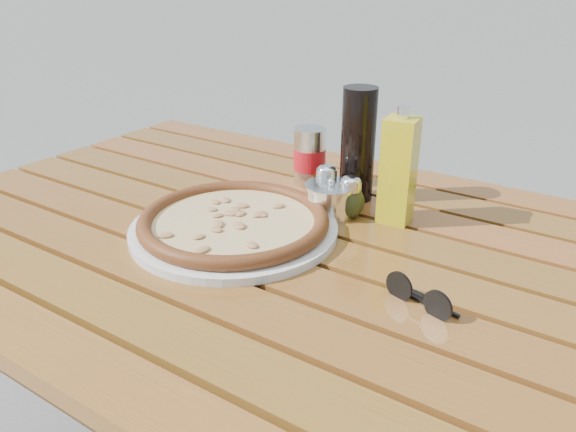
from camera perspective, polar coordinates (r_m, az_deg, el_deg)
The scene contains 10 objects.
table at distance 1.00m, azimuth -0.63°, elevation -5.91°, with size 1.40×0.90×0.75m.
plate at distance 0.98m, azimuth -5.50°, elevation -1.32°, with size 0.36×0.36×0.01m, color silver.
pizza at distance 0.97m, azimuth -5.53°, elevation -0.48°, with size 0.41×0.41×0.03m.
pepper_shaker at distance 1.08m, azimuth 3.89°, elevation 3.09°, with size 0.07×0.07×0.08m.
oregano_shaker at distance 1.03m, azimuth 6.31°, elevation 1.84°, with size 0.06×0.06×0.08m.
dark_bottle at distance 1.09m, azimuth 7.12°, elevation 7.20°, with size 0.07×0.07×0.22m, color black.
soda_can at distance 1.17m, azimuth 2.21°, elevation 6.00°, with size 0.08×0.08×0.12m.
olive_oil_cruet at distance 1.01m, azimuth 11.15°, elevation 4.57°, with size 0.06×0.06×0.21m.
parmesan_tin at distance 1.04m, azimuth 4.35°, elevation 1.74°, with size 0.11×0.11×0.07m.
sunglasses at distance 0.79m, azimuth 13.16°, elevation -7.97°, with size 0.11×0.05×0.04m.
Camera 1 is at (0.49, -0.71, 1.19)m, focal length 35.00 mm.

